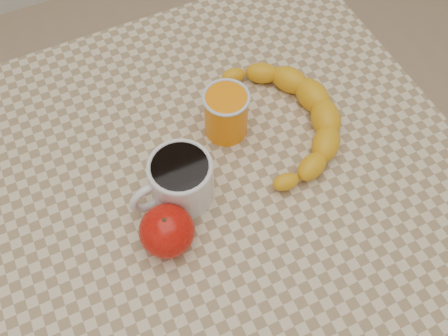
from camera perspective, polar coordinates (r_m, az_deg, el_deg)
name	(u,v)px	position (r m, az deg, el deg)	size (l,w,h in m)	color
ground	(224,305)	(1.51, 0.00, -15.35)	(3.00, 3.00, 0.00)	tan
table	(224,199)	(0.89, 0.00, -3.54)	(0.80, 0.80, 0.75)	beige
coffee_mug	(180,179)	(0.76, -5.08, -1.30)	(0.14, 0.11, 0.08)	silver
orange_juice_glass	(226,113)	(0.82, 0.24, 6.31)	(0.08, 0.08, 0.09)	orange
apple	(167,231)	(0.73, -6.54, -7.15)	(0.09, 0.09, 0.08)	#A70705
banana	(286,119)	(0.85, 7.08, 5.59)	(0.29, 0.36, 0.05)	yellow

